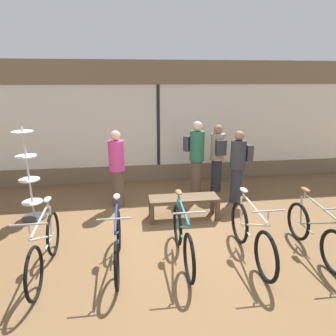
# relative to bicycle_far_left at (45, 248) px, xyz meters

# --- Properties ---
(ground_plane) EXTENTS (24.00, 24.00, 0.00)m
(ground_plane) POSITION_rel_bicycle_far_left_xyz_m (2.07, 0.56, -0.40)
(ground_plane) COLOR brown
(shop_back_wall) EXTENTS (12.00, 0.08, 3.20)m
(shop_back_wall) POSITION_rel_bicycle_far_left_xyz_m (2.07, 3.93, 1.24)
(shop_back_wall) COLOR #7A664C
(shop_back_wall) RESTS_ON ground_plane
(bicycle_far_left) EXTENTS (0.46, 1.75, 1.04)m
(bicycle_far_left) POSITION_rel_bicycle_far_left_xyz_m (0.00, 0.00, 0.00)
(bicycle_far_left) COLOR black
(bicycle_far_left) RESTS_ON ground_plane
(bicycle_left) EXTENTS (0.46, 1.68, 1.02)m
(bicycle_left) POSITION_rel_bicycle_far_left_xyz_m (1.05, 0.05, -0.02)
(bicycle_left) COLOR black
(bicycle_left) RESTS_ON ground_plane
(bicycle_center) EXTENTS (0.46, 1.72, 1.04)m
(bicycle_center) POSITION_rel_bicycle_far_left_xyz_m (2.05, 0.05, -0.01)
(bicycle_center) COLOR black
(bicycle_center) RESTS_ON ground_plane
(bicycle_right) EXTENTS (0.46, 1.77, 1.05)m
(bicycle_right) POSITION_rel_bicycle_far_left_xyz_m (3.13, -0.04, 0.00)
(bicycle_right) COLOR black
(bicycle_right) RESTS_ON ground_plane
(bicycle_far_right) EXTENTS (0.46, 1.66, 1.02)m
(bicycle_far_right) POSITION_rel_bicycle_far_left_xyz_m (4.19, -0.06, -0.02)
(bicycle_far_right) COLOR black
(bicycle_far_right) RESTS_ON ground_plane
(accessory_rack) EXTENTS (0.48, 0.48, 1.89)m
(accessory_rack) POSITION_rel_bicycle_far_left_xyz_m (-0.72, 1.90, 0.37)
(accessory_rack) COLOR #333333
(accessory_rack) RESTS_ON ground_plane
(display_bench) EXTENTS (1.40, 0.44, 0.46)m
(display_bench) POSITION_rel_bicycle_far_left_xyz_m (2.33, 1.48, -0.02)
(display_bench) COLOR brown
(display_bench) RESTS_ON ground_plane
(customer_near_rack) EXTENTS (0.48, 0.48, 1.71)m
(customer_near_rack) POSITION_rel_bicycle_far_left_xyz_m (1.00, 2.29, 0.50)
(customer_near_rack) COLOR brown
(customer_near_rack) RESTS_ON ground_plane
(customer_by_window) EXTENTS (0.56, 0.53, 1.81)m
(customer_by_window) POSITION_rel_bicycle_far_left_xyz_m (2.84, 2.69, 0.59)
(customer_by_window) COLOR brown
(customer_by_window) RESTS_ON ground_plane
(customer_mid_floor) EXTENTS (0.51, 0.37, 1.66)m
(customer_mid_floor) POSITION_rel_bicycle_far_left_xyz_m (3.69, 2.16, 0.50)
(customer_mid_floor) COLOR #2D2D38
(customer_mid_floor) RESTS_ON ground_plane
(customer_near_bench) EXTENTS (0.35, 0.49, 1.69)m
(customer_near_bench) POSITION_rel_bicycle_far_left_xyz_m (3.43, 2.89, 0.51)
(customer_near_bench) COLOR #2D2D38
(customer_near_bench) RESTS_ON ground_plane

